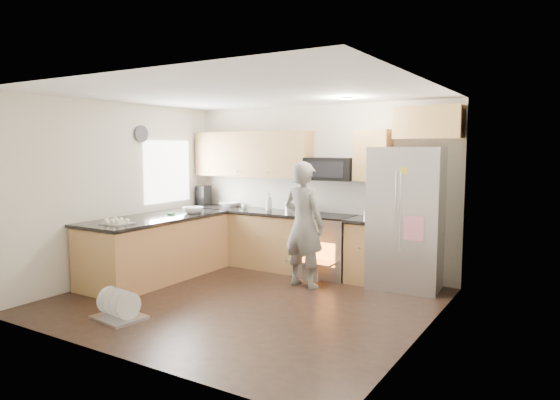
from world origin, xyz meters
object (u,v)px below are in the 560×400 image
Objects in this scene: stove_range at (327,232)px; dish_rack at (119,311)px; refrigerator at (407,218)px; person at (304,225)px.

stove_range is 3.24m from dish_rack.
refrigerator is 1.11× the size of person.
dish_rack is at bearing -111.55° from stove_range.
refrigerator reaches higher than stove_range.
refrigerator is at bearing -141.75° from person.
refrigerator is at bearing 0.35° from stove_range.
stove_range reaches higher than dish_rack.
stove_range is at bearing -83.45° from person.
dish_rack is (-1.15, -2.27, -0.79)m from person.
person is (-1.23, -0.70, -0.10)m from refrigerator.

